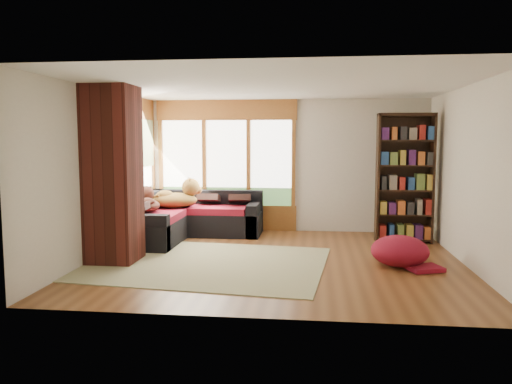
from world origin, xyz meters
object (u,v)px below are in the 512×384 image
(brick_chimney, at_px, (113,175))
(dog_tan, at_px, (179,196))
(pouf, at_px, (400,250))
(dog_brindle, at_px, (147,201))
(area_rug, at_px, (201,263))
(sectional_sofa, at_px, (180,220))
(bookshelf, at_px, (405,178))

(brick_chimney, bearing_deg, dog_tan, 77.12)
(pouf, bearing_deg, dog_tan, 154.67)
(dog_tan, relative_size, dog_brindle, 1.25)
(area_rug, distance_m, dog_tan, 2.26)
(sectional_sofa, bearing_deg, dog_tan, -87.75)
(area_rug, height_order, dog_tan, dog_tan)
(area_rug, distance_m, dog_brindle, 2.03)
(brick_chimney, xyz_separation_m, sectional_sofa, (0.45, 2.05, -1.00))
(brick_chimney, relative_size, sectional_sofa, 1.18)
(sectional_sofa, bearing_deg, pouf, -25.69)
(brick_chimney, height_order, pouf, brick_chimney)
(bookshelf, bearing_deg, brick_chimney, -156.78)
(dog_brindle, bearing_deg, bookshelf, -104.34)
(pouf, height_order, dog_brindle, dog_brindle)
(brick_chimney, distance_m, pouf, 4.33)
(area_rug, height_order, bookshelf, bookshelf)
(area_rug, relative_size, dog_tan, 3.67)
(brick_chimney, xyz_separation_m, bookshelf, (4.54, 1.95, -0.16))
(dog_brindle, bearing_deg, pouf, -127.47)
(brick_chimney, bearing_deg, bookshelf, 23.22)
(dog_tan, bearing_deg, brick_chimney, -123.31)
(bookshelf, distance_m, pouf, 2.01)
(area_rug, bearing_deg, brick_chimney, -179.01)
(area_rug, xyz_separation_m, dog_tan, (-0.86, 1.94, 0.77))
(area_rug, height_order, pouf, pouf)
(sectional_sofa, distance_m, area_rug, 2.22)
(pouf, relative_size, dog_brindle, 1.05)
(sectional_sofa, height_order, dog_tan, dog_tan)
(sectional_sofa, xyz_separation_m, area_rug, (0.86, -2.03, -0.30))
(dog_brindle, bearing_deg, brick_chimney, 157.94)
(brick_chimney, relative_size, pouf, 3.17)
(brick_chimney, xyz_separation_m, pouf, (4.19, 0.19, -1.07))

